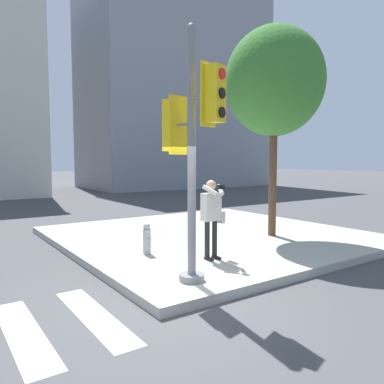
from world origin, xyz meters
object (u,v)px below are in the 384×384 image
object	(u,v)px
street_tree	(274,82)
fire_hydrant	(147,239)
traffic_signal_pole	(192,139)
person_photographer	(212,212)

from	to	relation	value
street_tree	fire_hydrant	xyz separation A→B (m)	(-3.89, 0.12, -3.88)
fire_hydrant	street_tree	bearing A→B (deg)	-1.75
traffic_signal_pole	person_photographer	size ratio (longest dim) A/B	2.58
traffic_signal_pole	person_photographer	xyz separation A→B (m)	(1.17, 0.96, -1.45)
traffic_signal_pole	street_tree	bearing A→B (deg)	25.84
traffic_signal_pole	person_photographer	world-z (taller)	traffic_signal_pole
traffic_signal_pole	fire_hydrant	distance (m)	3.00
street_tree	fire_hydrant	size ratio (longest dim) A/B	8.19
traffic_signal_pole	street_tree	distance (m)	4.91
traffic_signal_pole	fire_hydrant	world-z (taller)	traffic_signal_pole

